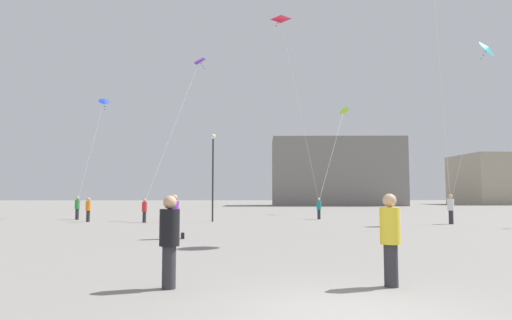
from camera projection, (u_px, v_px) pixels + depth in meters
ground_plane at (351, 316)px, 6.69m from camera, size 300.00×300.00×0.00m
person_in_purple at (174, 214)px, 18.55m from camera, size 0.40×0.40×1.82m
person_in_green at (77, 207)px, 33.01m from camera, size 0.37×0.37×1.69m
person_in_yellow at (390, 235)px, 8.89m from camera, size 0.40×0.40×1.83m
person_in_white at (451, 208)px, 27.91m from camera, size 0.40×0.40×1.85m
person_in_orange at (88, 209)px, 30.27m from camera, size 0.35×0.35×1.63m
person_in_black at (169, 237)px, 8.72m from camera, size 0.39×0.39×1.79m
person_in_red at (144, 209)px, 29.57m from camera, size 0.34×0.34×1.57m
person_in_teal at (319, 208)px, 33.45m from camera, size 0.34×0.34×1.58m
kite_cyan_diamond at (487, 49)px, 29.17m from camera, size 3.76×1.49×10.62m
kite_violet_delta at (198, 65)px, 37.66m from camera, size 3.60×7.84×12.11m
kite_lime_diamond at (344, 111)px, 44.01m from camera, size 5.29×10.43×9.18m
kite_crimson_delta at (282, 24)px, 35.80m from camera, size 3.28×1.79×14.89m
kite_cobalt_diamond at (104, 102)px, 37.02m from camera, size 1.38×3.87×8.59m
building_left_hall at (336, 172)px, 78.44m from camera, size 22.86×11.85×11.53m
building_centre_hall at (512, 180)px, 86.82m from camera, size 20.09×13.34×9.54m
lamppost_west at (213, 164)px, 30.79m from camera, size 0.36×0.36×6.00m
handbag_beside_flyer at (183, 236)px, 18.61m from camera, size 0.18×0.33×0.24m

